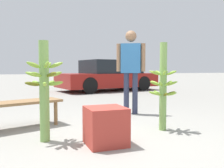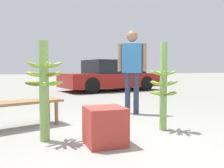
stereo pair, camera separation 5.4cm
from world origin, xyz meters
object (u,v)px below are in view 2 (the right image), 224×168
banana_stalk_left (44,87)px  market_bench (23,105)px  parked_car (111,76)px  banana_stalk_center (163,86)px  produce_crate (105,126)px  vendor_person (132,64)px

banana_stalk_left → market_bench: banana_stalk_left is taller
market_bench → parked_car: 6.81m
banana_stalk_center → produce_crate: size_ratio=2.85×
vendor_person → parked_car: bearing=104.8°
vendor_person → produce_crate: size_ratio=3.67×
market_bench → produce_crate: produce_crate is taller
market_bench → parked_car: size_ratio=0.30×
banana_stalk_center → market_bench: bearing=155.5°
produce_crate → banana_stalk_center: bearing=20.4°
banana_stalk_center → vendor_person: size_ratio=0.78×
parked_car → banana_stalk_center: bearing=156.2°
banana_stalk_left → banana_stalk_center: bearing=-0.7°
vendor_person → banana_stalk_left: bearing=-113.3°
banana_stalk_center → produce_crate: 1.20m
vendor_person → parked_car: 5.52m
banana_stalk_left → produce_crate: banana_stalk_left is taller
banana_stalk_left → market_bench: 0.98m
banana_stalk_center → banana_stalk_left: bearing=179.3°
vendor_person → produce_crate: vendor_person is taller
produce_crate → parked_car: bearing=70.1°
market_bench → parked_car: bearing=39.3°
banana_stalk_center → vendor_person: 1.46m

